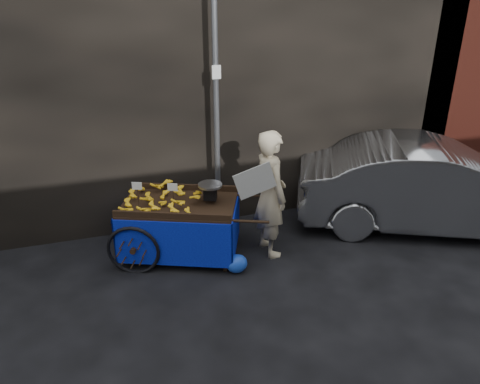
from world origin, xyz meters
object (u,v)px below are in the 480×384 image
object	(u,v)px
vendor	(270,194)
parked_car	(434,186)
banana_cart	(176,208)
plastic_bag	(237,264)

from	to	relation	value
vendor	parked_car	bearing A→B (deg)	-95.53
parked_car	banana_cart	bearing A→B (deg)	109.22
banana_cart	plastic_bag	size ratio (longest dim) A/B	8.10
banana_cart	parked_car	world-z (taller)	parked_car
banana_cart	parked_car	bearing A→B (deg)	17.00
plastic_bag	parked_car	world-z (taller)	parked_car
vendor	plastic_bag	xyz separation A→B (m)	(-0.59, -0.38, -0.76)
plastic_bag	parked_car	xyz separation A→B (m)	(3.23, 0.35, 0.54)
banana_cart	plastic_bag	world-z (taller)	banana_cart
plastic_bag	vendor	bearing A→B (deg)	32.52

